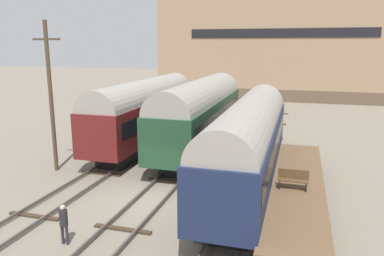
# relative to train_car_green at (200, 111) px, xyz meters

# --- Properties ---
(ground_plane) EXTENTS (200.00, 200.00, 0.00)m
(ground_plane) POSITION_rel_train_car_green_xyz_m (0.00, -9.67, -2.98)
(ground_plane) COLOR slate
(track_left) EXTENTS (2.60, 60.00, 0.26)m
(track_left) POSITION_rel_train_car_green_xyz_m (-4.44, -9.67, -2.84)
(track_left) COLOR #4C4742
(track_left) RESTS_ON ground
(track_middle) EXTENTS (2.60, 60.00, 0.26)m
(track_middle) POSITION_rel_train_car_green_xyz_m (0.00, -9.67, -2.84)
(track_middle) COLOR #4C4742
(track_middle) RESTS_ON ground
(track_right) EXTENTS (2.60, 60.00, 0.26)m
(track_right) POSITION_rel_train_car_green_xyz_m (4.44, -9.67, -2.84)
(track_right) COLOR #4C4742
(track_right) RESTS_ON ground
(train_car_green) EXTENTS (3.13, 15.08, 5.28)m
(train_car_green) POSITION_rel_train_car_green_xyz_m (0.00, 0.00, 0.00)
(train_car_green) COLOR black
(train_car_green) RESTS_ON ground
(train_car_navy) EXTENTS (2.85, 15.50, 4.98)m
(train_car_navy) POSITION_rel_train_car_green_xyz_m (4.44, -6.66, -0.14)
(train_car_navy) COLOR black
(train_car_navy) RESTS_ON ground
(train_car_maroon) EXTENTS (2.97, 15.09, 5.14)m
(train_car_maroon) POSITION_rel_train_car_green_xyz_m (-4.44, 0.32, -0.06)
(train_car_maroon) COLOR black
(train_car_maroon) RESTS_ON ground
(station_platform) EXTENTS (2.52, 14.30, 1.14)m
(station_platform) POSITION_rel_train_car_green_xyz_m (7.02, -7.78, -1.92)
(station_platform) COLOR brown
(station_platform) RESTS_ON ground
(bench) EXTENTS (1.40, 0.40, 0.91)m
(bench) POSITION_rel_train_car_green_xyz_m (6.82, -8.78, -1.35)
(bench) COLOR brown
(bench) RESTS_ON station_platform
(person_worker) EXTENTS (0.32, 0.32, 1.66)m
(person_worker) POSITION_rel_train_car_green_xyz_m (-1.67, -14.32, -1.99)
(person_worker) COLOR #282833
(person_worker) RESTS_ON ground
(utility_pole) EXTENTS (1.80, 0.24, 9.11)m
(utility_pole) POSITION_rel_train_car_green_xyz_m (-7.54, -6.70, 1.74)
(utility_pole) COLOR #473828
(utility_pole) RESTS_ON ground
(warehouse_building) EXTENTS (35.05, 10.21, 16.82)m
(warehouse_building) POSITION_rel_train_car_green_xyz_m (3.85, 31.80, 5.43)
(warehouse_building) COLOR brown
(warehouse_building) RESTS_ON ground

